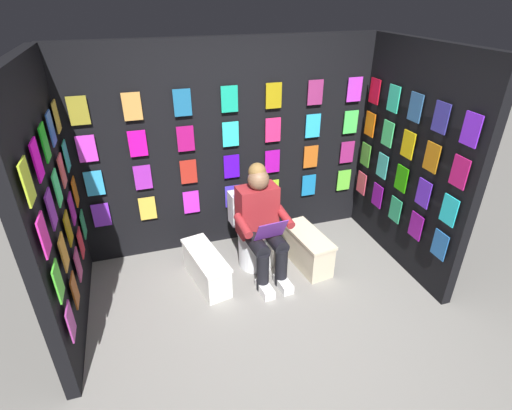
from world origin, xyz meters
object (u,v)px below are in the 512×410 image
(comic_longbox_near, at_px, (206,267))
(person_reading, at_px, (262,223))
(comic_longbox_far, at_px, (307,249))
(toilet, at_px, (253,234))

(comic_longbox_near, bearing_deg, person_reading, 166.75)
(comic_longbox_near, distance_m, comic_longbox_far, 1.09)
(comic_longbox_far, bearing_deg, person_reading, -9.61)
(toilet, distance_m, comic_longbox_near, 0.62)
(toilet, bearing_deg, person_reading, 89.31)
(comic_longbox_far, bearing_deg, toilet, -32.36)
(comic_longbox_far, bearing_deg, comic_longbox_near, -9.28)
(person_reading, xyz_separation_m, comic_longbox_far, (-0.51, 0.02, -0.41))
(toilet, xyz_separation_m, person_reading, (-0.02, 0.23, 0.27))
(comic_longbox_near, bearing_deg, comic_longbox_far, 166.46)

